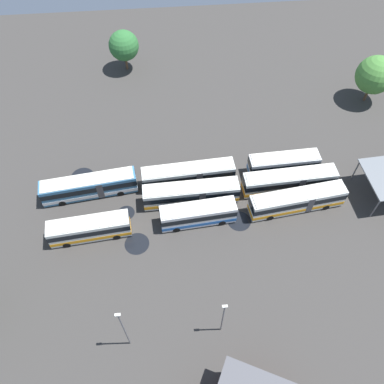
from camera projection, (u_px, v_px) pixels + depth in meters
The scene contains 17 objects.
ground_plane at pixel (193, 201), 56.55m from camera, with size 105.16×105.16×0.00m, color #383533.
bus_row0_slot0 at pixel (283, 164), 58.29m from camera, with size 10.39×2.85×3.45m.
bus_row0_slot1 at pixel (289, 181), 56.43m from camera, with size 13.45×3.11×3.45m.
bus_row0_slot2 at pixel (297, 200), 54.41m from camera, with size 13.54×4.06×3.45m.
bus_row1_slot0 at pixel (189, 175), 57.07m from camera, with size 13.47×3.28×3.45m.
bus_row1_slot1 at pixel (191, 193), 55.11m from camera, with size 13.41×2.83×3.45m.
bus_row1_slot2 at pixel (198, 214), 53.10m from camera, with size 10.36×3.27×3.45m.
bus_row2_slot0 at pixel (90, 186), 55.84m from camera, with size 13.54×4.03×3.45m.
bus_row2_slot2 at pixel (89, 228), 51.77m from camera, with size 10.79×3.44×3.45m.
lamp_post_far_corner at pixel (124, 329), 40.76m from camera, with size 0.56×0.28×9.57m.
lamp_post_by_building at pixel (223, 317), 42.49m from camera, with size 0.56×0.28×7.57m.
tree_northeast at pixel (124, 46), 70.48m from camera, with size 5.37×5.37×7.61m.
tree_south_edge at pixel (375, 75), 65.01m from camera, with size 6.28×6.28×8.44m.
puddle_back_corner at pixel (126, 213), 55.37m from camera, with size 2.42×2.42×0.01m, color black.
puddle_front_lane at pixel (82, 176), 59.21m from camera, with size 3.40×3.40×0.01m, color black.
puddle_near_shelter at pixel (137, 244), 52.49m from camera, with size 3.30×3.30×0.01m, color black.
puddle_between_rows at pixel (239, 221), 54.58m from camera, with size 3.25×3.25×0.01m, color black.
Camera 1 is at (3.17, 32.09, 46.48)m, focal length 36.99 mm.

